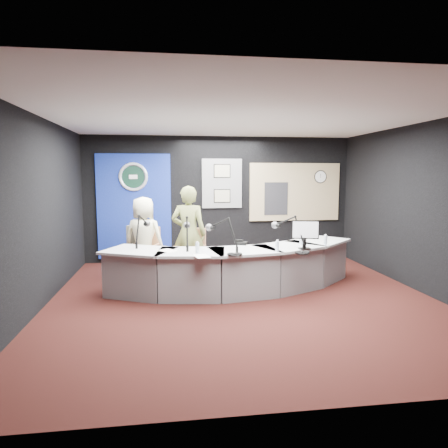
{
  "coord_description": "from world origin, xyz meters",
  "views": [
    {
      "loc": [
        -1.12,
        -5.97,
        1.95
      ],
      "look_at": [
        -0.2,
        0.8,
        1.1
      ],
      "focal_mm": 32.0,
      "sensor_mm": 36.0,
      "label": 1
    }
  ],
  "objects": [
    {
      "name": "wall_left",
      "position": [
        -3.0,
        0.0,
        1.4
      ],
      "size": [
        0.02,
        6.0,
        2.8
      ],
      "primitive_type": "cube",
      "color": "black",
      "rests_on": "ground"
    },
    {
      "name": "agency_seal",
      "position": [
        -1.9,
        2.93,
        1.9
      ],
      "size": [
        0.63,
        0.07,
        0.63
      ],
      "primitive_type": "torus",
      "rotation": [
        1.57,
        0.0,
        0.0
      ],
      "color": "silver",
      "rests_on": "backdrop_panel"
    },
    {
      "name": "wall_clock",
      "position": [
        2.35,
        2.94,
        1.9
      ],
      "size": [
        0.28,
        0.01,
        0.28
      ],
      "primitive_type": "cylinder",
      "rotation": [
        1.57,
        0.0,
        0.0
      ],
      "color": "white",
      "rests_on": "booth_window_frame"
    },
    {
      "name": "water_bottles",
      "position": [
        0.4,
        0.31,
        0.84
      ],
      "size": [
        2.29,
        0.61,
        0.18
      ],
      "primitive_type": null,
      "color": "silver",
      "rests_on": "broadcast_desk"
    },
    {
      "name": "wall_right",
      "position": [
        3.0,
        0.0,
        1.4
      ],
      "size": [
        0.02,
        6.0,
        2.8
      ],
      "primitive_type": "cube",
      "color": "black",
      "rests_on": "ground"
    },
    {
      "name": "boom_mic_c",
      "position": [
        -0.3,
        0.21,
        1.05
      ],
      "size": [
        0.5,
        0.61,
        0.6
      ],
      "primitive_type": null,
      "color": "black",
      "rests_on": "broadcast_desk"
    },
    {
      "name": "seal_center",
      "position": [
        -1.9,
        2.94,
        1.9
      ],
      "size": [
        0.48,
        0.01,
        0.48
      ],
      "primitive_type": "cylinder",
      "rotation": [
        1.57,
        0.0,
        0.0
      ],
      "color": "black",
      "rests_on": "backdrop_panel"
    },
    {
      "name": "booth_glow",
      "position": [
        1.75,
        2.96,
        1.55
      ],
      "size": [
        2.0,
        0.02,
        1.2
      ],
      "primitive_type": "cube",
      "color": "beige",
      "rests_on": "booth_window_frame"
    },
    {
      "name": "boom_mic_d",
      "position": [
        0.82,
        0.36,
        1.05
      ],
      "size": [
        0.46,
        0.64,
        0.6
      ],
      "primitive_type": null,
      "color": "black",
      "rests_on": "broadcast_desk"
    },
    {
      "name": "person_woman",
      "position": [
        -0.79,
        1.25,
        0.88
      ],
      "size": [
        0.72,
        0.57,
        1.75
      ],
      "primitive_type": "imported",
      "rotation": [
        0.0,
        0.0,
        2.88
      ],
      "color": "olive",
      "rests_on": "ground"
    },
    {
      "name": "booth_window_frame",
      "position": [
        1.75,
        2.97,
        1.55
      ],
      "size": [
        2.12,
        0.06,
        1.32
      ],
      "primitive_type": "cube",
      "color": "tan",
      "rests_on": "wall_back"
    },
    {
      "name": "headphones_near",
      "position": [
        0.87,
        -0.2,
        0.77
      ],
      "size": [
        0.23,
        0.23,
        0.04
      ],
      "primitive_type": "torus",
      "color": "black",
      "rests_on": "broadcast_desk"
    },
    {
      "name": "ceiling",
      "position": [
        0.0,
        0.0,
        2.8
      ],
      "size": [
        6.0,
        6.0,
        0.02
      ],
      "primitive_type": "cube",
      "color": "silver",
      "rests_on": "ground"
    },
    {
      "name": "wall_front",
      "position": [
        0.0,
        -3.0,
        1.4
      ],
      "size": [
        6.0,
        0.02,
        2.8
      ],
      "primitive_type": "cube",
      "color": "black",
      "rests_on": "ground"
    },
    {
      "name": "pinboard",
      "position": [
        0.05,
        2.97,
        1.75
      ],
      "size": [
        0.9,
        0.04,
        1.1
      ],
      "primitive_type": "cube",
      "color": "slate",
      "rests_on": "wall_back"
    },
    {
      "name": "notepad",
      "position": [
        -0.67,
        -0.2,
        0.75
      ],
      "size": [
        0.26,
        0.33,
        0.0
      ],
      "primitive_type": "cube",
      "rotation": [
        0.0,
        0.0,
        0.21
      ],
      "color": "white",
      "rests_on": "broadcast_desk"
    },
    {
      "name": "boom_mic_b",
      "position": [
        -0.85,
        0.5,
        1.05
      ],
      "size": [
        0.16,
        0.74,
        0.6
      ],
      "primitive_type": null,
      "color": "black",
      "rests_on": "broadcast_desk"
    },
    {
      "name": "framed_photo_upper",
      "position": [
        0.05,
        2.94,
        2.03
      ],
      "size": [
        0.34,
        0.02,
        0.27
      ],
      "primitive_type": "cube",
      "color": "gray",
      "rests_on": "pinboard"
    },
    {
      "name": "headphones_far",
      "position": [
        -0.18,
        -0.2,
        0.77
      ],
      "size": [
        0.21,
        0.21,
        0.04
      ],
      "primitive_type": "torus",
      "color": "black",
      "rests_on": "broadcast_desk"
    },
    {
      "name": "armchair_left",
      "position": [
        -1.61,
        1.53,
        0.46
      ],
      "size": [
        0.66,
        0.66,
        0.93
      ],
      "primitive_type": null,
      "rotation": [
        0.0,
        0.0,
        -0.32
      ],
      "color": "#B57952",
      "rests_on": "ground"
    },
    {
      "name": "person_man",
      "position": [
        -1.61,
        1.53,
        0.77
      ],
      "size": [
        0.87,
        0.71,
        1.54
      ],
      "primitive_type": "imported",
      "rotation": [
        0.0,
        0.0,
        2.8
      ],
      "color": "#F1EBC0",
      "rests_on": "ground"
    },
    {
      "name": "framed_photo_lower",
      "position": [
        0.05,
        2.94,
        1.47
      ],
      "size": [
        0.34,
        0.02,
        0.27
      ],
      "primitive_type": "cube",
      "color": "gray",
      "rests_on": "pinboard"
    },
    {
      "name": "armchair_right",
      "position": [
        -0.79,
        1.25,
        0.43
      ],
      "size": [
        0.66,
        0.66,
        0.86
      ],
      "primitive_type": null,
      "rotation": [
        0.0,
        0.0,
        -0.49
      ],
      "color": "#B57952",
      "rests_on": "ground"
    },
    {
      "name": "broadcast_desk",
      "position": [
        -0.05,
        0.55,
        0.38
      ],
      "size": [
        4.5,
        1.9,
        0.75
      ],
      "primitive_type": null,
      "color": "#B2B5B6",
      "rests_on": "ground"
    },
    {
      "name": "wall_back",
      "position": [
        0.0,
        3.0,
        1.4
      ],
      "size": [
        6.0,
        0.02,
        2.8
      ],
      "primitive_type": "cube",
      "color": "black",
      "rests_on": "ground"
    },
    {
      "name": "boom_mic_a",
      "position": [
        -1.6,
        0.86,
        1.05
      ],
      "size": [
        0.26,
        0.72,
        0.6
      ],
      "primitive_type": null,
      "color": "black",
      "rests_on": "broadcast_desk"
    },
    {
      "name": "equipment_rack",
      "position": [
        1.3,
        2.94,
        1.4
      ],
      "size": [
        0.55,
        0.02,
        0.75
      ],
      "primitive_type": "cube",
      "color": "black",
      "rests_on": "booth_window_frame"
    },
    {
      "name": "desk_phone",
      "position": [
        0.09,
        0.7,
        0.78
      ],
      "size": [
        0.24,
        0.21,
        0.05
      ],
      "primitive_type": "cube",
      "rotation": [
        0.0,
        0.0,
        -0.36
      ],
      "color": "black",
      "rests_on": "broadcast_desk"
    },
    {
      "name": "backdrop_panel",
      "position": [
        -1.9,
        2.97,
        1.25
      ],
      "size": [
        1.6,
        0.05,
        2.3
      ],
      "primitive_type": "cube",
      "color": "navy",
      "rests_on": "wall_back"
    },
    {
      "name": "paper_stack",
      "position": [
        -1.16,
        0.3,
        0.75
      ],
      "size": [
        0.34,
        0.36,
        0.0
      ],
      "primitive_type": "cube",
      "rotation": [
        0.0,
        0.0,
        0.63
      ],
      "color": "white",
      "rests_on": "broadcast_desk"
    },
    {
      "name": "draped_jacket",
      "position": [
        -1.71,
        1.77,
        0.62
      ],
      "size": [
        0.51,
        0.25,
        0.7
      ],
      "primitive_type": "cube",
      "rotation": [
        0.0,
        0.0,
        -0.32
      ],
      "color": "slate",
      "rests_on": "armchair_left"
    },
    {
      "name": "ground",
      "position": [
        0.0,
        0.0,
        0.0
      ],
      "size": [
        6.0,
        6.0,
        0.0
      ],
      "primitive_type": "plane",
      "color": "black",
      "rests_on": "ground"
    },
    {
      "name": "computer_monitor",
      "position": [
        1.03,
        0.15,
        1.07
      ],
      "size": [
        0.48,
        0.15,
        0.33
      ],
      "primitive_type": "cube",
      "rotation": [
        0.0,
        0.0,
        -0.26
      ],
      "color": "black",
      "rests_on": "broadcast_desk"
    }
  ]
}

